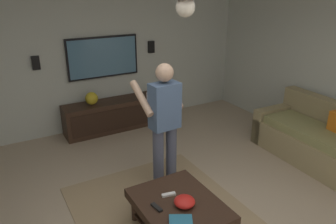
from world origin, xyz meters
name	(u,v)px	position (x,y,z in m)	size (l,w,h in m)	color
wall_back_tv	(85,54)	(3.21, 0.00, 1.36)	(0.10, 6.40, 2.72)	#B2B7AD
area_rug	(169,221)	(0.19, 0.05, 0.01)	(2.49, 1.86, 0.01)	#9E8460
couch	(320,141)	(0.27, -2.59, 0.32)	(1.93, 0.93, 0.87)	#93845B
coffee_table	(179,210)	(-0.01, 0.05, 0.30)	(1.00, 0.80, 0.40)	#332116
media_console	(112,115)	(2.88, -0.29, 0.28)	(0.45, 1.70, 0.55)	#332116
tv	(103,57)	(3.12, -0.29, 1.30)	(0.05, 1.28, 0.72)	black
person_standing	(164,119)	(0.89, -0.28, 0.93)	(0.56, 0.56, 1.64)	#4C5166
bowl	(185,202)	(-0.09, 0.03, 0.45)	(0.22, 0.22, 0.10)	red
remote_white	(169,194)	(0.14, 0.09, 0.41)	(0.15, 0.04, 0.02)	white
remote_black	(157,207)	(0.01, 0.30, 0.41)	(0.15, 0.04, 0.02)	black
book	(181,221)	(-0.29, 0.20, 0.42)	(0.22, 0.16, 0.04)	teal
vase_round	(92,98)	(2.89, 0.05, 0.66)	(0.22, 0.22, 0.22)	gold
wall_speaker_left	(151,47)	(3.13, -1.25, 1.39)	(0.06, 0.12, 0.22)	black
wall_speaker_right	(36,63)	(3.13, 0.83, 1.32)	(0.06, 0.12, 0.22)	black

